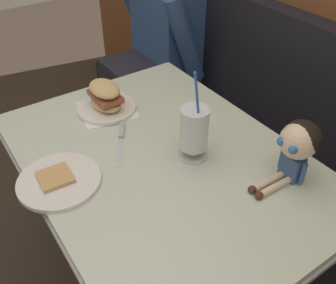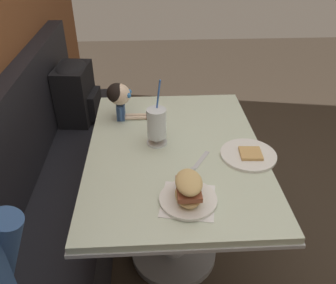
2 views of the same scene
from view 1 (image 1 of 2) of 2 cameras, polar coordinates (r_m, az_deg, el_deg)
name	(u,v)px [view 1 (image 1 of 2)]	position (r m, az deg, el deg)	size (l,w,h in m)	color
booth_bench	(276,175)	(1.85, 15.81, -4.76)	(2.60, 0.48, 1.00)	black
diner_table	(163,199)	(1.38, -0.69, -8.45)	(1.11, 0.81, 0.74)	beige
toast_plate	(59,180)	(1.19, -15.99, -5.52)	(0.25, 0.25, 0.03)	white
milkshake_glass	(194,130)	(1.18, 3.91, 1.73)	(0.10, 0.10, 0.32)	silver
sandwich_plate	(106,100)	(1.46, -9.28, 6.26)	(0.23, 0.23, 0.12)	white
butter_knife	(121,136)	(1.33, -7.02, 0.84)	(0.21, 0.14, 0.01)	silver
seated_doll	(298,144)	(1.15, 18.83, -0.27)	(0.11, 0.22, 0.20)	#385689
diner_patron	(161,30)	(2.16, -1.04, 16.39)	(0.55, 0.48, 0.81)	#2D4C7F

